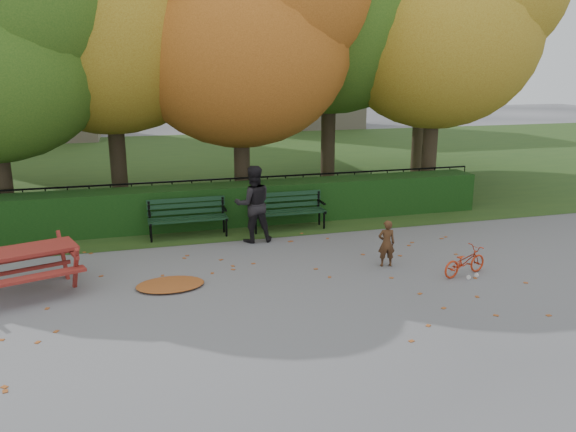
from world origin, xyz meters
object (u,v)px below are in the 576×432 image
object	(u,v)px
tree_c	(254,27)
picnic_table	(21,259)
tree_g	(436,23)
child	(387,243)
tree_b	(120,3)
bench_right	(287,208)
tree_e	(452,21)
adult	(253,204)
bench_left	(187,215)
bicycle	(465,261)

from	to	relation	value
tree_c	picnic_table	distance (m)	8.34
picnic_table	tree_g	bearing A→B (deg)	15.75
tree_g	child	bearing A→B (deg)	-123.58
tree_b	bench_right	size ratio (longest dim) A/B	4.88
tree_c	tree_e	distance (m)	5.70
picnic_table	child	bearing A→B (deg)	-22.81
tree_b	tree_c	bearing A→B (deg)	-13.45
tree_g	adult	world-z (taller)	tree_g
bench_left	bicycle	world-z (taller)	bench_left
tree_g	bench_right	size ratio (longest dim) A/B	4.75
tree_c	tree_e	world-z (taller)	tree_e
tree_g	picnic_table	size ratio (longest dim) A/B	3.92
bench_left	adult	xyz separation A→B (m)	(1.38, -0.80, 0.34)
tree_c	bench_right	size ratio (longest dim) A/B	4.44
tree_e	adult	xyz separation A→B (m)	(-6.44, -2.87, -4.22)
picnic_table	child	distance (m)	6.67
tree_b	tree_e	xyz separation A→B (m)	(8.97, -0.98, -0.32)
tree_g	bench_right	xyz separation A→B (m)	(-7.23, -6.06, -4.85)
adult	bench_left	bearing A→B (deg)	-29.44
bench_left	adult	size ratio (longest dim) A/B	1.04
tree_c	bench_right	xyz separation A→B (m)	(0.27, -2.26, -4.30)
adult	tree_b	bearing A→B (deg)	-56.05
tree_e	bench_left	distance (m)	9.29
tree_g	bicycle	bearing A→B (deg)	-115.98
bench_right	bicycle	world-z (taller)	bench_right
tree_e	bench_right	world-z (taller)	tree_e
tree_e	bench_right	size ratio (longest dim) A/B	4.53
child	adult	bearing A→B (deg)	-37.19
bicycle	bench_right	bearing A→B (deg)	14.86
tree_b	tree_c	distance (m)	3.42
bench_right	child	size ratio (longest dim) A/B	1.93
adult	picnic_table	bearing A→B (deg)	22.91
tree_e	tree_g	size ratio (longest dim) A/B	0.95
tree_b	bench_right	bearing A→B (deg)	-40.67
tree_b	bicycle	distance (m)	10.51
child	adult	world-z (taller)	adult
tree_c	child	size ratio (longest dim) A/B	8.56
bench_right	tree_g	bearing A→B (deg)	39.95
bench_right	child	xyz separation A→B (m)	(1.13, -3.14, -0.05)
tree_b	tree_g	size ratio (longest dim) A/B	1.03
picnic_table	tree_b	bearing A→B (deg)	52.25
bicycle	tree_c	bearing A→B (deg)	7.20
bench_left	adult	distance (m)	1.63
tree_e	tree_g	bearing A→B (deg)	65.60
bench_left	child	distance (m)	4.72
tree_b	bench_left	xyz separation A→B (m)	(1.14, -3.04, -4.88)
bench_right	bicycle	distance (m)	4.64
child	bicycle	size ratio (longest dim) A/B	0.90
bench_right	tree_c	bearing A→B (deg)	96.70
bicycle	adult	bearing A→B (deg)	30.94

